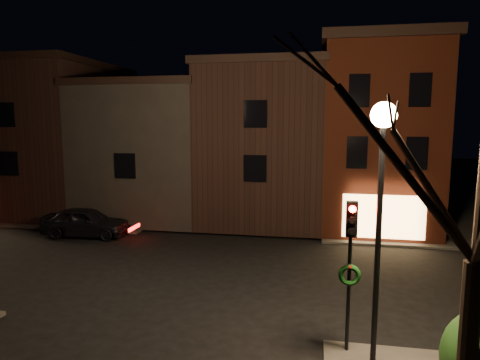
# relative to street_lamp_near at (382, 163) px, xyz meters

# --- Properties ---
(ground) EXTENTS (120.00, 120.00, 0.00)m
(ground) POSITION_rel_street_lamp_near_xyz_m (-6.20, 6.00, -5.18)
(ground) COLOR black
(ground) RESTS_ON ground
(sidewalk_far_left) EXTENTS (30.00, 30.00, 0.12)m
(sidewalk_far_left) POSITION_rel_street_lamp_near_xyz_m (-26.20, 26.00, -5.12)
(sidewalk_far_left) COLOR #2D2B28
(sidewalk_far_left) RESTS_ON ground
(corner_building) EXTENTS (6.50, 8.50, 10.50)m
(corner_building) POSITION_rel_street_lamp_near_xyz_m (1.80, 15.47, 0.22)
(corner_building) COLOR #42160B
(corner_building) RESTS_ON ground
(row_building_a) EXTENTS (7.30, 10.30, 9.40)m
(row_building_a) POSITION_rel_street_lamp_near_xyz_m (-4.70, 16.50, -0.34)
(row_building_a) COLOR black
(row_building_a) RESTS_ON ground
(row_building_b) EXTENTS (7.80, 10.30, 8.40)m
(row_building_b) POSITION_rel_street_lamp_near_xyz_m (-11.95, 16.50, -0.85)
(row_building_b) COLOR black
(row_building_b) RESTS_ON ground
(row_building_c) EXTENTS (7.30, 10.30, 9.90)m
(row_building_c) POSITION_rel_street_lamp_near_xyz_m (-19.20, 16.50, -0.09)
(row_building_c) COLOR black
(row_building_c) RESTS_ON ground
(street_lamp_near) EXTENTS (0.60, 0.60, 6.48)m
(street_lamp_near) POSITION_rel_street_lamp_near_xyz_m (0.00, 0.00, 0.00)
(street_lamp_near) COLOR black
(street_lamp_near) RESTS_ON sidewalk_near_right
(traffic_signal) EXTENTS (0.58, 0.38, 4.05)m
(traffic_signal) POSITION_rel_street_lamp_near_xyz_m (-0.60, 0.49, -2.37)
(traffic_signal) COLOR black
(traffic_signal) RESTS_ON sidewalk_near_right
(parked_car_a) EXTENTS (4.75, 2.15, 1.58)m
(parked_car_a) POSITION_rel_street_lamp_near_xyz_m (-13.70, 10.15, -4.39)
(parked_car_a) COLOR black
(parked_car_a) RESTS_ON ground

